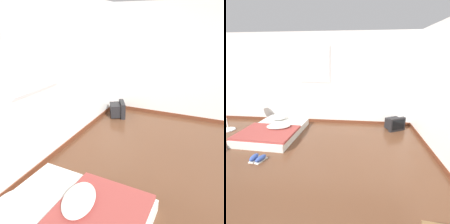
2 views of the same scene
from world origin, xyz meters
TOP-DOWN VIEW (x-y plane):
  - ground_plane at (0.00, 0.00)m, footprint 20.00×20.00m
  - wall_back at (-0.00, 2.94)m, footprint 7.99×0.08m
  - mattress_bed at (-0.90, 1.86)m, footprint 1.38×1.77m
  - crt_tv at (2.27, 2.55)m, footprint 0.54×0.51m
  - sneaker_pair at (-0.67, 0.67)m, footprint 0.30×0.29m

SIDE VIEW (x-z plane):
  - ground_plane at x=0.00m, z-range 0.00..0.00m
  - sneaker_pair at x=-0.67m, z-range 0.00..0.10m
  - mattress_bed at x=-0.90m, z-range -0.04..0.28m
  - crt_tv at x=2.27m, z-range -0.01..0.36m
  - wall_back at x=0.00m, z-range -0.01..2.59m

